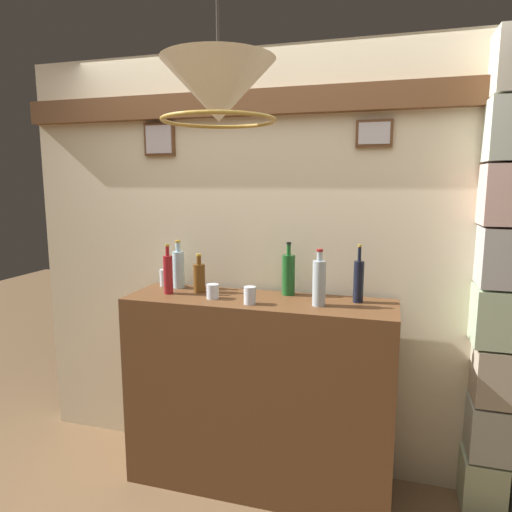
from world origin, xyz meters
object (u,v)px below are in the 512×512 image
liquor_bottle_gin (359,281)px  liquor_bottle_rye (288,274)px  liquor_bottle_bourbon (199,277)px  glass_tumbler_shot (164,278)px  liquor_bottle_amaro (168,273)px  glass_tumbler_highball (250,295)px  liquor_bottle_vermouth (319,282)px  pendant_lamp (218,93)px  glass_tumbler_rocks (213,291)px  liquor_bottle_scotch (179,269)px

liquor_bottle_gin → liquor_bottle_rye: 0.40m
liquor_bottle_bourbon → glass_tumbler_shot: (-0.27, 0.09, -0.04)m
liquor_bottle_gin → liquor_bottle_rye: liquor_bottle_gin is taller
liquor_bottle_amaro → glass_tumbler_highball: bearing=-9.6°
liquor_bottle_gin → glass_tumbler_highball: 0.59m
liquor_bottle_bourbon → glass_tumbler_highball: size_ratio=2.42×
liquor_bottle_rye → liquor_bottle_amaro: (-0.67, -0.17, -0.00)m
liquor_bottle_vermouth → pendant_lamp: (-0.33, -0.57, 0.86)m
liquor_bottle_rye → glass_tumbler_shot: liquor_bottle_rye is taller
liquor_bottle_bourbon → liquor_bottle_gin: bearing=1.6°
liquor_bottle_amaro → glass_tumbler_highball: size_ratio=3.08×
liquor_bottle_gin → liquor_bottle_vermouth: 0.23m
glass_tumbler_highball → pendant_lamp: 1.06m
liquor_bottle_gin → glass_tumbler_shot: (-1.18, 0.06, -0.07)m
glass_tumbler_rocks → glass_tumbler_highball: 0.24m
pendant_lamp → liquor_bottle_scotch: bearing=127.0°
liquor_bottle_gin → pendant_lamp: pendant_lamp is taller
liquor_bottle_amaro → liquor_bottle_scotch: bearing=92.5°
glass_tumbler_highball → pendant_lamp: size_ratio=0.17×
liquor_bottle_bourbon → glass_tumbler_highball: liquor_bottle_bourbon is taller
liquor_bottle_rye → glass_tumbler_highball: liquor_bottle_rye is taller
liquor_bottle_vermouth → pendant_lamp: size_ratio=0.55×
liquor_bottle_vermouth → glass_tumbler_highball: 0.37m
liquor_bottle_gin → liquor_bottle_bourbon: liquor_bottle_gin is taller
liquor_bottle_vermouth → glass_tumbler_highball: bearing=-168.6°
liquor_bottle_scotch → liquor_bottle_amaro: liquor_bottle_scotch is taller
liquor_bottle_scotch → pendant_lamp: (0.56, -0.74, 0.87)m
liquor_bottle_amaro → pendant_lamp: pendant_lamp is taller
liquor_bottle_gin → liquor_bottle_amaro: bearing=-174.1°
liquor_bottle_vermouth → glass_tumbler_rocks: liquor_bottle_vermouth is taller
liquor_bottle_vermouth → glass_tumbler_shot: (-0.99, 0.19, -0.07)m
glass_tumbler_rocks → pendant_lamp: pendant_lamp is taller
liquor_bottle_bourbon → pendant_lamp: pendant_lamp is taller
liquor_bottle_gin → glass_tumbler_shot: bearing=177.0°
liquor_bottle_scotch → pendant_lamp: size_ratio=0.53×
liquor_bottle_rye → glass_tumbler_rocks: liquor_bottle_rye is taller
liquor_bottle_gin → glass_tumbler_shot: liquor_bottle_gin is taller
liquor_bottle_rye → liquor_bottle_vermouth: bearing=-42.5°
liquor_bottle_gin → glass_tumbler_rocks: (-0.78, -0.15, -0.08)m
liquor_bottle_vermouth → liquor_bottle_rye: 0.28m
liquor_bottle_bourbon → glass_tumbler_highball: bearing=-25.4°
liquor_bottle_gin → glass_tumbler_highball: bearing=-160.1°
liquor_bottle_vermouth → liquor_bottle_scotch: liquor_bottle_vermouth is taller
liquor_bottle_scotch → glass_tumbler_rocks: liquor_bottle_scotch is taller
liquor_bottle_scotch → glass_tumbler_rocks: (0.30, -0.19, -0.08)m
glass_tumbler_rocks → liquor_bottle_vermouth: bearing=1.9°
liquor_bottle_vermouth → glass_tumbler_rocks: 0.59m
liquor_bottle_rye → liquor_bottle_amaro: liquor_bottle_rye is taller
glass_tumbler_shot → liquor_bottle_gin: bearing=-3.0°
glass_tumbler_rocks → pendant_lamp: 1.13m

